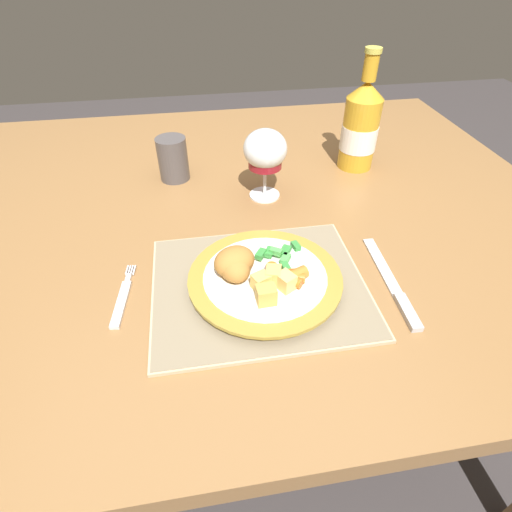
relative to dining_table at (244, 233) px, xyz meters
name	(u,v)px	position (x,y,z in m)	size (l,w,h in m)	color
ground_plane	(248,396)	(0.00, 0.00, -0.66)	(6.00, 6.00, 0.00)	#383333
dining_table	(244,233)	(0.00, 0.00, 0.00)	(1.31, 1.07, 0.74)	olive
placemat	(259,286)	(-0.01, -0.25, 0.08)	(0.33, 0.28, 0.01)	tan
dinner_plate	(268,279)	(0.00, -0.25, 0.10)	(0.24, 0.24, 0.02)	white
breaded_croquettes	(234,264)	(-0.05, -0.24, 0.13)	(0.08, 0.08, 0.04)	#A87033
green_beans_pile	(280,254)	(0.03, -0.22, 0.11)	(0.08, 0.07, 0.02)	#338438
glazed_carrots	(287,277)	(0.03, -0.27, 0.11)	(0.07, 0.05, 0.02)	orange
fork	(123,299)	(-0.22, -0.25, 0.08)	(0.03, 0.14, 0.01)	silver
table_knife	(394,288)	(0.20, -0.29, 0.08)	(0.03, 0.21, 0.01)	silver
wine_glass	(265,152)	(0.05, 0.02, 0.18)	(0.09, 0.09, 0.14)	silver
bottle	(360,127)	(0.28, 0.12, 0.18)	(0.08, 0.08, 0.26)	gold
roast_potatoes	(272,284)	(0.00, -0.29, 0.12)	(0.07, 0.07, 0.03)	#DBB256
drinking_cup	(173,158)	(-0.14, 0.13, 0.13)	(0.07, 0.07, 0.09)	#4C4747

